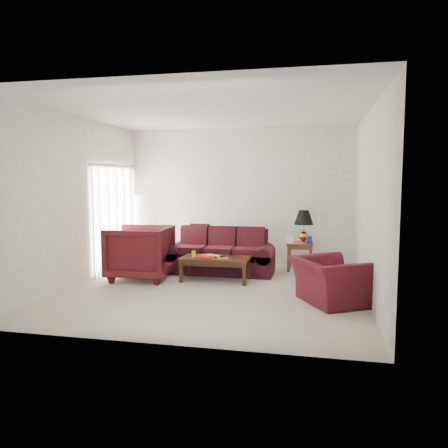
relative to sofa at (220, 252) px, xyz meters
name	(u,v)px	position (x,y,z in m)	size (l,w,h in m)	color
floor	(214,290)	(0.19, -1.38, -0.44)	(5.00, 5.00, 0.00)	beige
blinds	(115,218)	(-2.23, -0.08, 0.64)	(0.10, 2.00, 2.16)	silver
sofa	(220,252)	(0.00, 0.00, 0.00)	(2.13, 0.92, 0.87)	black
throw_pillow	(200,234)	(-0.61, 0.68, 0.26)	(0.43, 0.12, 0.43)	black
end_table	(300,256)	(1.56, 0.61, -0.15)	(0.53, 0.53, 0.58)	#5C2E1F
table_lamp	(304,226)	(1.62, 0.66, 0.48)	(0.40, 0.40, 0.66)	#AF6D36
clock	(290,239)	(1.35, 0.48, 0.22)	(0.15, 0.05, 0.15)	silver
blue_canister	(309,240)	(1.75, 0.41, 0.23)	(0.10, 0.10, 0.16)	#1A168F
picture_frame	(293,237)	(1.39, 0.78, 0.23)	(0.14, 0.02, 0.17)	silver
floor_lamp	(140,228)	(-2.04, 0.75, 0.34)	(0.25, 0.25, 1.56)	white
armchair_left	(140,252)	(-1.37, -0.83, 0.07)	(1.09, 1.12, 1.02)	#410F14
armchair_right	(331,281)	(2.11, -1.75, -0.09)	(1.06, 0.92, 0.69)	#451018
coffee_table	(216,269)	(0.07, -0.68, -0.21)	(1.27, 0.64, 0.45)	black
magazine_red	(204,257)	(-0.14, -0.74, 0.02)	(0.31, 0.23, 0.02)	red
magazine_white	(211,256)	(-0.05, -0.60, 0.02)	(0.30, 0.22, 0.02)	beige
magazine_orange	(220,258)	(0.16, -0.78, 0.02)	(0.28, 0.21, 0.02)	#C86517
remote_a	(215,257)	(0.09, -0.84, 0.04)	(0.04, 0.15, 0.02)	black
remote_b	(223,256)	(0.22, -0.71, 0.04)	(0.05, 0.16, 0.02)	black
yellow_glass	(194,254)	(-0.33, -0.79, 0.07)	(0.07, 0.07, 0.12)	yellow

